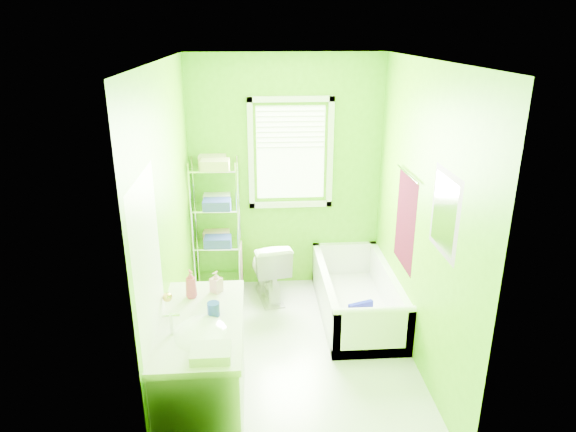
{
  "coord_description": "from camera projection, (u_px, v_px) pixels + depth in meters",
  "views": [
    {
      "loc": [
        -0.36,
        -3.99,
        2.83
      ],
      "look_at": [
        -0.06,
        0.25,
        1.26
      ],
      "focal_mm": 32.0,
      "sensor_mm": 36.0,
      "label": 1
    }
  ],
  "objects": [
    {
      "name": "right_wall_decor",
      "position": [
        419.0,
        218.0,
        4.33
      ],
      "size": [
        0.04,
        1.48,
        1.17
      ],
      "color": "#450817",
      "rests_on": "ground"
    },
    {
      "name": "door",
      "position": [
        154.0,
        322.0,
        3.39
      ],
      "size": [
        0.09,
        0.8,
        2.0
      ],
      "color": "white",
      "rests_on": "ground"
    },
    {
      "name": "toilet",
      "position": [
        269.0,
        269.0,
        5.61
      ],
      "size": [
        0.51,
        0.74,
        0.7
      ],
      "primitive_type": "imported",
      "rotation": [
        0.0,
        0.0,
        3.32
      ],
      "color": "white",
      "rests_on": "ground"
    },
    {
      "name": "ground",
      "position": [
        297.0,
        353.0,
        4.74
      ],
      "size": [
        2.9,
        2.9,
        0.0
      ],
      "primitive_type": "plane",
      "color": "silver",
      "rests_on": "ground"
    },
    {
      "name": "wire_shelf_unit",
      "position": [
        218.0,
        212.0,
        5.56
      ],
      "size": [
        0.53,
        0.42,
        1.56
      ],
      "color": "silver",
      "rests_on": "ground"
    },
    {
      "name": "room_envelope",
      "position": [
        298.0,
        194.0,
        4.2
      ],
      "size": [
        2.14,
        2.94,
        2.62
      ],
      "color": "#51AC08",
      "rests_on": "ground"
    },
    {
      "name": "window",
      "position": [
        291.0,
        148.0,
        5.52
      ],
      "size": [
        0.92,
        0.05,
        1.22
      ],
      "color": "white",
      "rests_on": "ground"
    },
    {
      "name": "bathtub",
      "position": [
        357.0,
        302.0,
        5.31
      ],
      "size": [
        0.74,
        1.59,
        0.51
      ],
      "color": "white",
      "rests_on": "ground"
    },
    {
      "name": "vanity",
      "position": [
        203.0,
        370.0,
        3.76
      ],
      "size": [
        0.61,
        1.18,
        1.11
      ],
      "color": "silver",
      "rests_on": "ground"
    }
  ]
}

